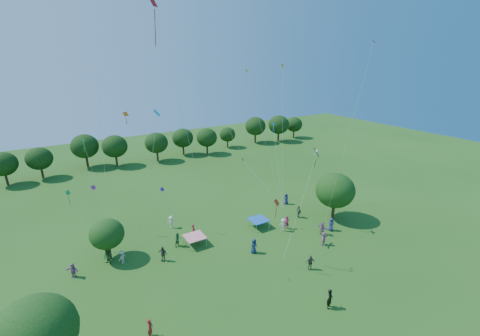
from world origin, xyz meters
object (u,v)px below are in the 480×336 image
Objects in this scene: near_tree_east at (335,190)px; tent_red_stripe at (195,237)px; red_high_kite at (166,54)px; tent_blue at (258,220)px; near_tree_west at (35,333)px; near_tree_north at (107,234)px; pirate_kite at (316,154)px; man_in_black at (330,299)px.

tent_red_stripe is at bearing 168.40° from near_tree_east.
tent_blue is at bearing 5.13° from red_high_kite.
near_tree_west is 0.26× the size of red_high_kite.
pirate_kite is (22.83, -6.53, 6.91)m from near_tree_north.
red_high_kite is at bearing 33.65° from near_tree_west.
man_in_black is (5.87, -15.24, -0.10)m from tent_red_stripe.
man_in_black is 0.08× the size of red_high_kite.
near_tree_east is 2.91× the size of tent_blue.
near_tree_north is 2.09× the size of tent_red_stripe.
near_tree_east reaches higher than tent_blue.
red_high_kite reaches higher than tent_red_stripe.
near_tree_west reaches higher than tent_red_stripe.
near_tree_north is at bearing 99.19° from man_in_black.
tent_red_stripe is at bearing -14.21° from near_tree_north.
red_high_kite is (6.53, -3.70, 17.82)m from near_tree_north.
red_high_kite is (-8.25, 13.80, 19.89)m from man_in_black.
near_tree_west is at bearing -158.17° from tent_blue.
tent_red_stripe is 1.00× the size of tent_blue.
red_high_kite is (12.87, 8.57, 16.84)m from near_tree_west.
near_tree_east is (33.69, 6.23, 0.13)m from near_tree_west.
red_high_kite is (-20.82, 2.34, 16.71)m from near_tree_east.
near_tree_east is 26.80m from red_high_kite.
near_tree_east is 2.91× the size of tent_red_stripe.
near_tree_north is 2.09× the size of tent_blue.
near_tree_west is 34.26m from near_tree_east.
man_in_black reaches higher than tent_blue.
tent_red_stripe is 0.24× the size of pirate_kite.
pirate_kite is at bearing -35.67° from tent_blue.
pirate_kite reaches higher than tent_blue.
near_tree_west is 18.48m from tent_red_stripe.
man_in_black reaches higher than tent_red_stripe.
red_high_kite is at bearing 170.14° from pirate_kite.
near_tree_west is 21.97m from man_in_black.
near_tree_west is 0.68× the size of pirate_kite.
red_high_kite reaches higher than near_tree_west.
near_tree_west is 22.86m from red_high_kite.
red_high_kite reaches higher than tent_blue.
near_tree_east is 0.69× the size of pirate_kite.
near_tree_west reaches higher than near_tree_north.
pirate_kite is (29.17, 5.74, 5.93)m from near_tree_west.
near_tree_east is at bearing -11.60° from tent_red_stripe.
near_tree_west is 0.99× the size of near_tree_east.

